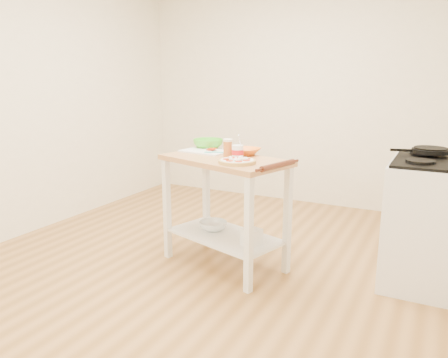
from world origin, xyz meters
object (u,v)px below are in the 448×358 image
gas_stove (438,222)px  orange_bowl (245,151)px  prep_island (225,190)px  beer_pint (228,148)px  skillet (429,151)px  spatula (213,152)px  yogurt_tub (238,152)px  shelf_bin (252,237)px  pizza (237,161)px  knife (209,147)px  rolling_pin (278,166)px  shelf_glass_bowl (213,226)px  cutting_board (207,151)px  green_bowl (208,144)px

gas_stove → orange_bowl: 1.55m
prep_island → beer_pint: (0.01, 0.03, 0.33)m
skillet → spatula: size_ratio=2.78×
yogurt_tub → shelf_bin: (0.17, -0.09, -0.63)m
pizza → orange_bowl: (-0.10, 0.35, 0.01)m
knife → orange_bowl: size_ratio=1.15×
skillet → rolling_pin: (-0.91, -0.80, -0.05)m
shelf_bin → yogurt_tub: bearing=151.0°
gas_stove → shelf_bin: bearing=-156.9°
knife → yogurt_tub: (0.45, -0.35, 0.04)m
knife → yogurt_tub: yogurt_tub is taller
shelf_bin → pizza: bearing=-149.8°
spatula → shelf_bin: size_ratio=1.18×
gas_stove → yogurt_tub: size_ratio=5.75×
prep_island → shelf_glass_bowl: 0.37m
pizza → yogurt_tub: yogurt_tub is taller
yogurt_tub → shelf_bin: 0.66m
gas_stove → pizza: 1.55m
skillet → beer_pint: 1.53m
prep_island → cutting_board: (-0.27, 0.19, 0.27)m
cutting_board → knife: 0.17m
prep_island → orange_bowl: bearing=65.9°
prep_island → cutting_board: size_ratio=2.56×
skillet → beer_pint: bearing=-173.8°
prep_island → spatula: spatula is taller
pizza → orange_bowl: orange_bowl is taller
pizza → shelf_glass_bowl: bearing=146.6°
prep_island → rolling_pin: bearing=-21.9°
green_bowl → knife: bearing=-5.4°
orange_bowl → pizza: bearing=-74.9°
rolling_pin → shelf_glass_bowl: 0.95m
pizza → shelf_bin: 0.60m
prep_island → shelf_glass_bowl: bearing=158.0°
gas_stove → pizza: bearing=-156.4°
pizza → cutting_board: bearing=142.2°
prep_island → green_bowl: size_ratio=4.23×
rolling_pin → yogurt_tub: bearing=153.3°
gas_stove → green_bowl: gas_stove is taller
cutting_board → green_bowl: green_bowl is taller
knife → orange_bowl: (0.42, -0.15, 0.01)m
orange_bowl → knife: bearing=160.5°
spatula → yogurt_tub: (0.27, -0.11, 0.04)m
rolling_pin → shelf_bin: 0.65m
rolling_pin → gas_stove: bearing=32.6°
green_bowl → shelf_glass_bowl: size_ratio=1.13×
rolling_pin → shelf_glass_bowl: (-0.66, 0.27, -0.62)m
yogurt_tub → prep_island: bearing=177.2°
knife → shelf_glass_bowl: size_ratio=1.12×
cutting_board → knife: bearing=120.7°
pizza → shelf_bin: pizza is taller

